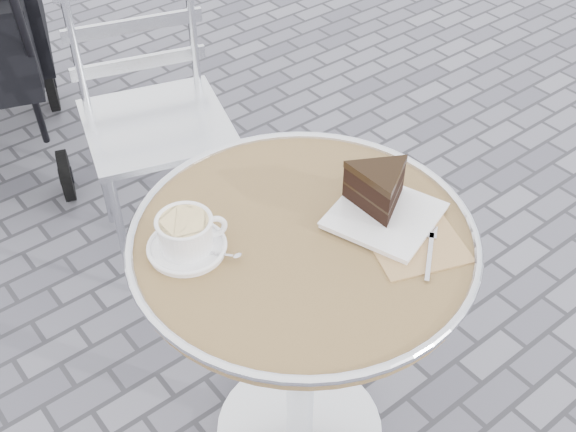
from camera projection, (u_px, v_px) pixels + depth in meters
ground at (299, 432)px, 1.95m from camera, size 80.00×80.00×0.00m
cafe_table at (302, 291)px, 1.57m from camera, size 0.72×0.72×0.74m
cappuccino_set at (187, 236)px, 1.41m from camera, size 0.16×0.17×0.08m
cake_plate_set at (381, 194)px, 1.48m from camera, size 0.25×0.33×0.11m
bistro_chair at (145, 81)px, 2.19m from camera, size 0.53×0.53×0.94m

